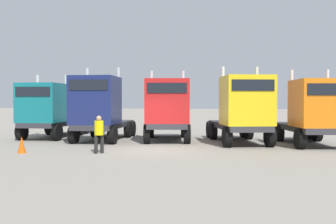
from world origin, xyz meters
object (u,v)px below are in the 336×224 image
(semi_truck_teal, at_px, (48,110))
(semi_truck_yellow, at_px, (243,110))
(semi_truck_orange, at_px, (314,112))
(traffic_cone_near, at_px, (22,145))
(semi_truck_navy, at_px, (99,108))
(visitor_in_hivis, at_px, (99,132))
(semi_truck_red, at_px, (167,109))

(semi_truck_teal, xyz_separation_m, semi_truck_yellow, (11.93, -0.47, 0.12))
(semi_truck_orange, xyz_separation_m, traffic_cone_near, (-13.17, -5.52, -1.41))
(semi_truck_navy, relative_size, semi_truck_yellow, 0.94)
(semi_truck_teal, relative_size, traffic_cone_near, 8.43)
(semi_truck_teal, xyz_separation_m, traffic_cone_near, (2.37, -6.00, -1.40))
(semi_truck_navy, distance_m, visitor_in_hivis, 4.83)
(semi_truck_teal, xyz_separation_m, semi_truck_red, (7.64, 0.08, 0.11))
(semi_truck_teal, xyz_separation_m, semi_truck_orange, (15.54, -0.47, 0.01))
(semi_truck_orange, bearing_deg, semi_truck_teal, -104.31)
(semi_truck_red, xyz_separation_m, traffic_cone_near, (-5.27, -6.08, -1.51))
(semi_truck_teal, height_order, semi_truck_yellow, semi_truck_yellow)
(semi_truck_teal, bearing_deg, semi_truck_orange, 83.01)
(semi_truck_yellow, xyz_separation_m, visitor_in_hivis, (-6.17, -4.80, -0.91))
(semi_truck_navy, height_order, semi_truck_yellow, semi_truck_navy)
(semi_truck_teal, relative_size, semi_truck_orange, 1.01)
(semi_truck_navy, xyz_separation_m, semi_truck_red, (3.79, 1.01, -0.04))
(semi_truck_teal, xyz_separation_m, semi_truck_navy, (3.85, -0.93, 0.16))
(semi_truck_yellow, height_order, traffic_cone_near, semi_truck_yellow)
(visitor_in_hivis, bearing_deg, traffic_cone_near, 59.20)
(semi_truck_orange, bearing_deg, traffic_cone_near, -79.82)
(visitor_in_hivis, bearing_deg, semi_truck_teal, 4.60)
(semi_truck_navy, xyz_separation_m, semi_truck_orange, (11.69, 0.46, -0.15))
(traffic_cone_near, bearing_deg, semi_truck_teal, 111.55)
(semi_truck_red, bearing_deg, visitor_in_hivis, -32.17)
(traffic_cone_near, bearing_deg, visitor_in_hivis, 12.17)
(semi_truck_red, height_order, visitor_in_hivis, semi_truck_red)
(semi_truck_navy, xyz_separation_m, semi_truck_yellow, (8.08, 0.47, -0.04))
(semi_truck_yellow, distance_m, semi_truck_orange, 3.61)
(visitor_in_hivis, relative_size, traffic_cone_near, 2.29)
(semi_truck_navy, bearing_deg, semi_truck_teal, -109.54)
(semi_truck_teal, height_order, semi_truck_red, semi_truck_red)
(semi_truck_red, bearing_deg, semi_truck_navy, -87.84)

